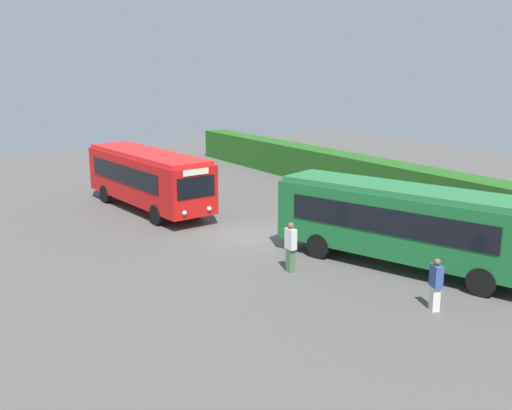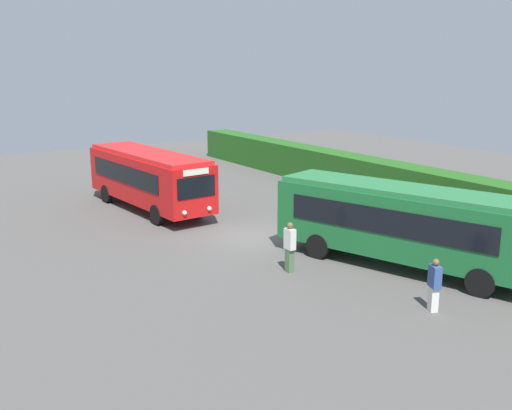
{
  "view_description": "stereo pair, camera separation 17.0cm",
  "coord_description": "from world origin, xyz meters",
  "px_view_note": "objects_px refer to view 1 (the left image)",
  "views": [
    {
      "loc": [
        21.59,
        -13.91,
        7.62
      ],
      "look_at": [
        -0.23,
        0.37,
        1.36
      ],
      "focal_mm": 41.71,
      "sensor_mm": 36.0,
      "label": 1
    },
    {
      "loc": [
        21.69,
        -13.76,
        7.62
      ],
      "look_at": [
        -0.23,
        0.37,
        1.36
      ],
      "focal_mm": 41.71,
      "sensor_mm": 36.0,
      "label": 2
    }
  ],
  "objects_px": {
    "bus_red": "(148,177)",
    "bus_green": "(408,222)",
    "person_far": "(436,283)",
    "traffic_cone": "(351,199)",
    "person_left": "(189,189)",
    "person_center": "(291,246)",
    "person_right": "(482,233)"
  },
  "relations": [
    {
      "from": "person_far",
      "to": "bus_green",
      "type": "bearing_deg",
      "value": -101.14
    },
    {
      "from": "bus_red",
      "to": "traffic_cone",
      "type": "xyz_separation_m",
      "value": [
        4.99,
        9.8,
        -1.5
      ]
    },
    {
      "from": "bus_green",
      "to": "person_right",
      "type": "bearing_deg",
      "value": 60.54
    },
    {
      "from": "traffic_cone",
      "to": "bus_red",
      "type": "bearing_deg",
      "value": -117.0
    },
    {
      "from": "bus_green",
      "to": "person_left",
      "type": "bearing_deg",
      "value": 170.03
    },
    {
      "from": "bus_red",
      "to": "bus_green",
      "type": "bearing_deg",
      "value": 13.54
    },
    {
      "from": "bus_red",
      "to": "person_center",
      "type": "bearing_deg",
      "value": -1.66
    },
    {
      "from": "person_center",
      "to": "person_right",
      "type": "xyz_separation_m",
      "value": [
        2.73,
        7.51,
        -0.05
      ]
    },
    {
      "from": "person_far",
      "to": "person_left",
      "type": "bearing_deg",
      "value": -67.66
    },
    {
      "from": "person_far",
      "to": "person_center",
      "type": "bearing_deg",
      "value": -49.74
    },
    {
      "from": "person_far",
      "to": "traffic_cone",
      "type": "bearing_deg",
      "value": -98.77
    },
    {
      "from": "traffic_cone",
      "to": "person_left",
      "type": "bearing_deg",
      "value": -124.52
    },
    {
      "from": "bus_red",
      "to": "traffic_cone",
      "type": "bearing_deg",
      "value": 58.64
    },
    {
      "from": "bus_red",
      "to": "person_center",
      "type": "relative_size",
      "value": 5.11
    },
    {
      "from": "bus_red",
      "to": "person_far",
      "type": "distance_m",
      "value": 17.39
    },
    {
      "from": "person_far",
      "to": "person_right",
      "type": "bearing_deg",
      "value": -132.77
    },
    {
      "from": "person_left",
      "to": "person_far",
      "type": "relative_size",
      "value": 0.96
    },
    {
      "from": "bus_red",
      "to": "person_left",
      "type": "height_order",
      "value": "bus_red"
    },
    {
      "from": "person_left",
      "to": "traffic_cone",
      "type": "bearing_deg",
      "value": -101.27
    },
    {
      "from": "person_center",
      "to": "person_far",
      "type": "relative_size",
      "value": 1.11
    },
    {
      "from": "bus_red",
      "to": "person_left",
      "type": "xyz_separation_m",
      "value": [
        -0.09,
        2.42,
        -0.94
      ]
    },
    {
      "from": "person_far",
      "to": "traffic_cone",
      "type": "distance_m",
      "value": 14.4
    },
    {
      "from": "bus_green",
      "to": "person_far",
      "type": "height_order",
      "value": "bus_green"
    },
    {
      "from": "bus_red",
      "to": "traffic_cone",
      "type": "distance_m",
      "value": 11.1
    },
    {
      "from": "person_right",
      "to": "person_far",
      "type": "xyz_separation_m",
      "value": [
        2.63,
        -5.84,
        -0.07
      ]
    },
    {
      "from": "person_center",
      "to": "person_far",
      "type": "distance_m",
      "value": 5.62
    },
    {
      "from": "person_center",
      "to": "person_right",
      "type": "bearing_deg",
      "value": 160.45
    },
    {
      "from": "bus_red",
      "to": "bus_green",
      "type": "height_order",
      "value": "bus_green"
    },
    {
      "from": "bus_red",
      "to": "person_right",
      "type": "distance_m",
      "value": 16.7
    },
    {
      "from": "person_center",
      "to": "person_left",
      "type": "bearing_deg",
      "value": -98.4
    },
    {
      "from": "traffic_cone",
      "to": "bus_green",
      "type": "bearing_deg",
      "value": -30.81
    },
    {
      "from": "person_center",
      "to": "traffic_cone",
      "type": "distance_m",
      "value": 11.53
    }
  ]
}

